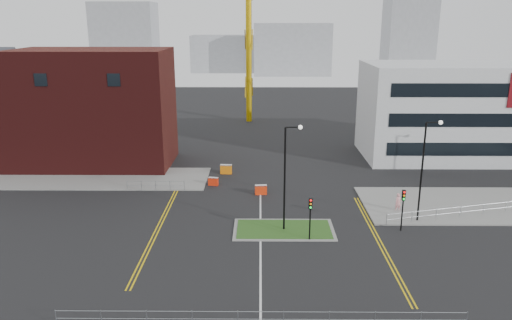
# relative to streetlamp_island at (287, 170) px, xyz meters

# --- Properties ---
(ground) EXTENTS (200.00, 200.00, 0.00)m
(ground) POSITION_rel_streetlamp_island_xyz_m (-2.22, -8.00, -5.41)
(ground) COLOR black
(ground) RESTS_ON ground
(pavement_left) EXTENTS (28.00, 8.00, 0.12)m
(pavement_left) POSITION_rel_streetlamp_island_xyz_m (-22.22, 14.00, -5.35)
(pavement_left) COLOR slate
(pavement_left) RESTS_ON ground
(pavement_right) EXTENTS (24.00, 10.00, 0.12)m
(pavement_right) POSITION_rel_streetlamp_island_xyz_m (19.78, 6.00, -5.35)
(pavement_right) COLOR slate
(pavement_right) RESTS_ON ground
(island_kerb) EXTENTS (8.60, 4.60, 0.08)m
(island_kerb) POSITION_rel_streetlamp_island_xyz_m (-0.22, 0.00, -5.37)
(island_kerb) COLOR slate
(island_kerb) RESTS_ON ground
(grass_island) EXTENTS (8.00, 4.00, 0.12)m
(grass_island) POSITION_rel_streetlamp_island_xyz_m (-0.22, 0.00, -5.35)
(grass_island) COLOR #284B19
(grass_island) RESTS_ON ground
(brick_building) EXTENTS (24.20, 10.07, 14.24)m
(brick_building) POSITION_rel_streetlamp_island_xyz_m (-25.19, 20.00, 1.44)
(brick_building) COLOR #421110
(brick_building) RESTS_ON ground
(office_block) EXTENTS (25.00, 12.20, 12.00)m
(office_block) POSITION_rel_streetlamp_island_xyz_m (23.79, 23.97, 0.59)
(office_block) COLOR silver
(office_block) RESTS_ON ground
(streetlamp_island) EXTENTS (1.46, 0.36, 9.18)m
(streetlamp_island) POSITION_rel_streetlamp_island_xyz_m (0.00, 0.00, 0.00)
(streetlamp_island) COLOR black
(streetlamp_island) RESTS_ON ground
(streetlamp_right_near) EXTENTS (1.46, 0.36, 9.18)m
(streetlamp_right_near) POSITION_rel_streetlamp_island_xyz_m (12.00, 2.00, 0.00)
(streetlamp_right_near) COLOR black
(streetlamp_right_near) RESTS_ON ground
(traffic_light_island) EXTENTS (0.28, 0.33, 3.65)m
(traffic_light_island) POSITION_rel_streetlamp_island_xyz_m (1.78, -2.02, -2.85)
(traffic_light_island) COLOR black
(traffic_light_island) RESTS_ON ground
(traffic_light_right) EXTENTS (0.28, 0.33, 3.65)m
(traffic_light_right) POSITION_rel_streetlamp_island_xyz_m (9.78, -0.02, -2.85)
(traffic_light_right) COLOR black
(traffic_light_right) RESTS_ON ground
(railing_front) EXTENTS (24.05, 0.05, 1.10)m
(railing_front) POSITION_rel_streetlamp_island_xyz_m (-2.22, -14.00, -4.63)
(railing_front) COLOR gray
(railing_front) RESTS_ON ground
(railing_left) EXTENTS (6.05, 0.05, 1.10)m
(railing_left) POSITION_rel_streetlamp_island_xyz_m (-13.22, 10.00, -4.67)
(railing_left) COLOR gray
(railing_left) RESTS_ON ground
(railing_right) EXTENTS (19.05, 5.05, 1.10)m
(railing_right) POSITION_rel_streetlamp_island_xyz_m (18.28, 3.50, -4.63)
(railing_right) COLOR gray
(railing_right) RESTS_ON ground
(centre_line) EXTENTS (0.15, 30.00, 0.01)m
(centre_line) POSITION_rel_streetlamp_island_xyz_m (-2.22, -6.00, -5.41)
(centre_line) COLOR silver
(centre_line) RESTS_ON ground
(yellow_left_a) EXTENTS (0.12, 24.00, 0.01)m
(yellow_left_a) POSITION_rel_streetlamp_island_xyz_m (-11.22, 2.00, -5.41)
(yellow_left_a) COLOR gold
(yellow_left_a) RESTS_ON ground
(yellow_left_b) EXTENTS (0.12, 24.00, 0.01)m
(yellow_left_b) POSITION_rel_streetlamp_island_xyz_m (-10.92, 2.00, -5.41)
(yellow_left_b) COLOR gold
(yellow_left_b) RESTS_ON ground
(yellow_right_a) EXTENTS (0.12, 20.00, 0.01)m
(yellow_right_a) POSITION_rel_streetlamp_island_xyz_m (7.28, -2.00, -5.41)
(yellow_right_a) COLOR gold
(yellow_right_a) RESTS_ON ground
(yellow_right_b) EXTENTS (0.12, 20.00, 0.01)m
(yellow_right_b) POSITION_rel_streetlamp_island_xyz_m (7.58, -2.00, -5.41)
(yellow_right_b) COLOR gold
(yellow_right_b) RESTS_ON ground
(skyline_a) EXTENTS (18.00, 12.00, 22.00)m
(skyline_a) POSITION_rel_streetlamp_island_xyz_m (-42.22, 112.00, 5.59)
(skyline_a) COLOR gray
(skyline_a) RESTS_ON ground
(skyline_b) EXTENTS (24.00, 12.00, 16.00)m
(skyline_b) POSITION_rel_streetlamp_island_xyz_m (7.78, 122.00, 2.59)
(skyline_b) COLOR gray
(skyline_b) RESTS_ON ground
(skyline_c) EXTENTS (14.00, 12.00, 28.00)m
(skyline_c) POSITION_rel_streetlamp_island_xyz_m (42.78, 117.00, 8.59)
(skyline_c) COLOR gray
(skyline_c) RESTS_ON ground
(skyline_d) EXTENTS (30.00, 12.00, 12.00)m
(skyline_d) POSITION_rel_streetlamp_island_xyz_m (-10.22, 132.00, 0.59)
(skyline_d) COLOR gray
(skyline_d) RESTS_ON ground
(pedestrian) EXTENTS (0.73, 0.57, 1.76)m
(pedestrian) POSITION_rel_streetlamp_island_xyz_m (10.68, 4.40, -4.53)
(pedestrian) COLOR pink
(pedestrian) RESTS_ON ground
(barrier_left) EXTENTS (1.13, 0.56, 0.91)m
(barrier_left) POSITION_rel_streetlamp_island_xyz_m (-7.34, 11.80, -4.92)
(barrier_left) COLOR red
(barrier_left) RESTS_ON ground
(barrier_mid) EXTENTS (1.35, 0.53, 1.11)m
(barrier_mid) POSITION_rel_streetlamp_island_xyz_m (-6.22, 16.00, -4.81)
(barrier_mid) COLOR orange
(barrier_mid) RESTS_ON ground
(barrier_right) EXTENTS (1.24, 0.52, 1.02)m
(barrier_right) POSITION_rel_streetlamp_island_xyz_m (-2.17, 8.97, -4.86)
(barrier_right) COLOR red
(barrier_right) RESTS_ON ground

